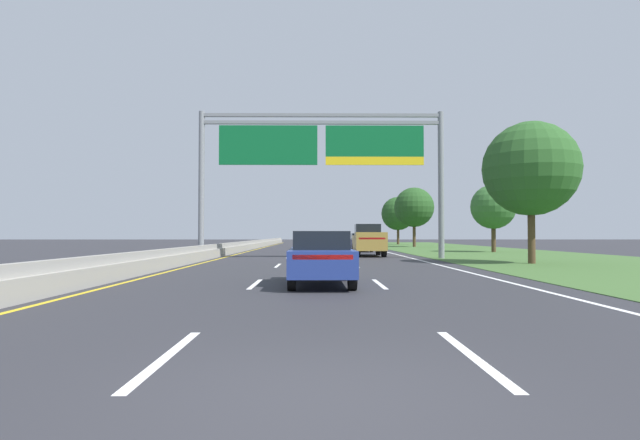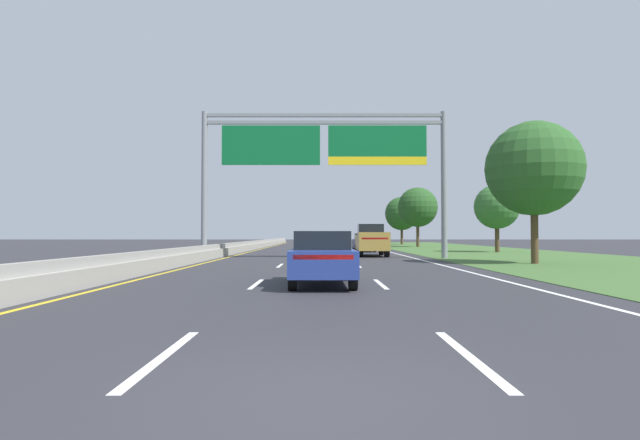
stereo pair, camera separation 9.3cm
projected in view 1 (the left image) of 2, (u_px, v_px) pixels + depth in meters
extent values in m
plane|color=#2B2B30|center=(316.00, 253.00, 39.66)|extent=(220.00, 220.00, 0.00)
cube|color=white|center=(166.00, 356.00, 6.15)|extent=(0.14, 3.00, 0.01)
cube|color=white|center=(255.00, 284.00, 15.15)|extent=(0.14, 3.00, 0.01)
cube|color=white|center=(278.00, 266.00, 24.15)|extent=(0.14, 3.00, 0.01)
cube|color=white|center=(288.00, 257.00, 33.14)|extent=(0.14, 3.00, 0.01)
cube|color=white|center=(294.00, 252.00, 42.14)|extent=(0.14, 3.00, 0.01)
cube|color=white|center=(298.00, 249.00, 51.14)|extent=(0.14, 3.00, 0.01)
cube|color=white|center=(301.00, 247.00, 60.13)|extent=(0.14, 3.00, 0.01)
cube|color=white|center=(303.00, 245.00, 69.13)|extent=(0.14, 3.00, 0.01)
cube|color=white|center=(304.00, 244.00, 78.12)|extent=(0.14, 3.00, 0.01)
cube|color=white|center=(305.00, 243.00, 87.12)|extent=(0.14, 3.00, 0.01)
cube|color=white|center=(472.00, 356.00, 6.19)|extent=(0.14, 3.00, 0.01)
cube|color=white|center=(379.00, 284.00, 15.18)|extent=(0.14, 3.00, 0.01)
cube|color=white|center=(356.00, 265.00, 24.18)|extent=(0.14, 3.00, 0.01)
cube|color=white|center=(345.00, 257.00, 33.17)|extent=(0.14, 3.00, 0.01)
cube|color=white|center=(339.00, 252.00, 42.17)|extent=(0.14, 3.00, 0.01)
cube|color=white|center=(335.00, 249.00, 51.17)|extent=(0.14, 3.00, 0.01)
cube|color=white|center=(332.00, 247.00, 60.16)|extent=(0.14, 3.00, 0.01)
cube|color=white|center=(330.00, 245.00, 69.16)|extent=(0.14, 3.00, 0.01)
cube|color=white|center=(328.00, 244.00, 78.15)|extent=(0.14, 3.00, 0.01)
cube|color=white|center=(327.00, 243.00, 87.15)|extent=(0.14, 3.00, 0.01)
cube|color=white|center=(392.00, 253.00, 39.70)|extent=(0.16, 106.00, 0.01)
cube|color=gold|center=(240.00, 253.00, 39.61)|extent=(0.16, 106.00, 0.01)
cube|color=#3D602D|center=(495.00, 253.00, 39.77)|extent=(14.00, 110.00, 0.02)
cube|color=#99968E|center=(231.00, 250.00, 39.61)|extent=(0.60, 110.00, 0.55)
cube|color=#99968E|center=(232.00, 244.00, 39.62)|extent=(0.25, 110.00, 0.30)
cylinder|color=gray|center=(201.00, 185.00, 31.19)|extent=(0.36, 0.36, 9.04)
cylinder|color=gray|center=(441.00, 185.00, 31.32)|extent=(0.36, 0.36, 9.04)
cube|color=gray|center=(321.00, 115.00, 31.38)|extent=(14.70, 0.24, 0.20)
cube|color=gray|center=(321.00, 123.00, 31.36)|extent=(14.70, 0.24, 0.20)
cube|color=#0C602D|center=(268.00, 145.00, 31.12)|extent=(6.00, 0.12, 2.42)
cube|color=#0C602D|center=(375.00, 141.00, 31.18)|extent=(6.00, 0.12, 1.92)
cube|color=yellow|center=(375.00, 161.00, 31.14)|extent=(6.00, 0.12, 0.50)
cube|color=#A38438|center=(368.00, 243.00, 35.03)|extent=(2.10, 5.44, 1.00)
cube|color=black|center=(367.00, 230.00, 35.91)|extent=(1.76, 1.93, 0.78)
cube|color=#B21414|center=(372.00, 238.00, 32.38)|extent=(1.68, 0.11, 0.12)
cube|color=#A38438|center=(371.00, 234.00, 33.32)|extent=(2.04, 1.98, 0.20)
cylinder|color=black|center=(355.00, 249.00, 36.86)|extent=(0.32, 0.85, 0.84)
cylinder|color=black|center=(378.00, 249.00, 36.84)|extent=(0.32, 0.85, 0.84)
cylinder|color=black|center=(358.00, 251.00, 33.19)|extent=(0.32, 0.85, 0.84)
cylinder|color=black|center=(384.00, 251.00, 33.17)|extent=(0.32, 0.85, 0.84)
cube|color=silver|center=(317.00, 244.00, 42.95)|extent=(1.93, 4.44, 0.72)
cube|color=black|center=(317.00, 236.00, 42.92)|extent=(1.62, 2.34, 0.52)
cube|color=#B21414|center=(318.00, 242.00, 40.80)|extent=(1.53, 0.12, 0.12)
cylinder|color=black|center=(307.00, 248.00, 44.41)|extent=(0.24, 0.67, 0.66)
cylinder|color=black|center=(326.00, 248.00, 44.46)|extent=(0.24, 0.67, 0.66)
cylinder|color=black|center=(308.00, 249.00, 41.42)|extent=(0.24, 0.67, 0.66)
cylinder|color=black|center=(327.00, 249.00, 41.47)|extent=(0.24, 0.67, 0.66)
cube|color=#161E47|center=(361.00, 244.00, 44.10)|extent=(1.89, 4.43, 0.72)
cube|color=black|center=(361.00, 236.00, 44.07)|extent=(1.60, 2.33, 0.52)
cube|color=#B21414|center=(362.00, 241.00, 41.95)|extent=(1.53, 0.11, 0.12)
cylinder|color=black|center=(351.00, 247.00, 45.59)|extent=(0.23, 0.66, 0.66)
cylinder|color=black|center=(368.00, 247.00, 45.58)|extent=(0.23, 0.66, 0.66)
cylinder|color=black|center=(352.00, 248.00, 42.60)|extent=(0.23, 0.66, 0.66)
cylinder|color=black|center=(371.00, 248.00, 42.59)|extent=(0.23, 0.66, 0.66)
cube|color=navy|center=(321.00, 261.00, 14.98)|extent=(1.88, 4.43, 0.72)
cube|color=black|center=(321.00, 240.00, 14.94)|extent=(1.60, 2.32, 0.52)
cube|color=#B21414|center=(323.00, 257.00, 12.82)|extent=(1.53, 0.10, 0.12)
cylinder|color=black|center=(295.00, 270.00, 16.44)|extent=(0.23, 0.66, 0.66)
cylinder|color=black|center=(344.00, 270.00, 16.48)|extent=(0.23, 0.66, 0.66)
cylinder|color=black|center=(292.00, 278.00, 13.45)|extent=(0.23, 0.66, 0.66)
cylinder|color=black|center=(352.00, 278.00, 13.49)|extent=(0.23, 0.66, 0.66)
cylinder|color=#4C3823|center=(532.00, 235.00, 25.61)|extent=(0.36, 0.36, 2.89)
sphere|color=#285623|center=(531.00, 169.00, 25.71)|extent=(4.76, 4.76, 4.76)
cylinder|color=#4C3823|center=(494.00, 238.00, 42.30)|extent=(0.36, 0.36, 2.30)
sphere|color=#33662D|center=(493.00, 207.00, 42.38)|extent=(3.70, 3.70, 3.70)
cylinder|color=#4C3823|center=(414.00, 235.00, 60.24)|extent=(0.36, 0.36, 2.82)
sphere|color=#234C1E|center=(414.00, 207.00, 60.33)|extent=(4.69, 4.69, 4.69)
cylinder|color=#4C3823|center=(398.00, 236.00, 74.91)|extent=(0.36, 0.36, 2.58)
sphere|color=#234C1E|center=(398.00, 214.00, 75.00)|extent=(4.91, 4.91, 4.91)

